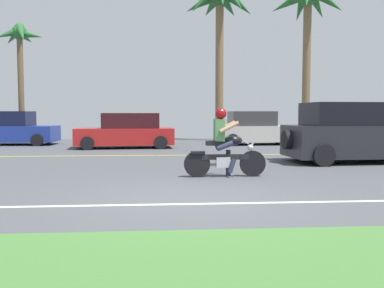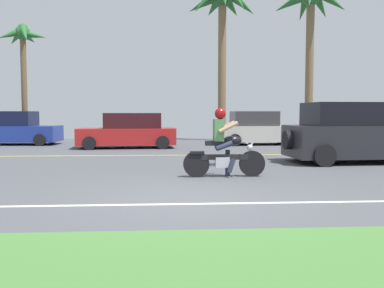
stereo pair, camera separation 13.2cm
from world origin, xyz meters
TOP-DOWN VIEW (x-y plane):
  - ground at (0.00, 3.00)m, footprint 56.00×30.00m
  - lane_line_near at (0.00, -0.43)m, footprint 50.40×0.12m
  - lane_line_far at (0.00, 7.79)m, footprint 50.40×0.12m
  - motorcyclist at (1.00, 2.54)m, footprint 1.95×0.64m
  - suv_nearby at (5.67, 5.26)m, footprint 4.84×2.28m
  - parked_car_0 at (-7.72, 13.46)m, footprint 4.35×2.11m
  - parked_car_1 at (-1.98, 11.15)m, footprint 4.30×2.13m
  - parked_car_2 at (4.04, 12.72)m, footprint 3.71×1.99m
  - parked_car_3 at (9.87, 13.41)m, footprint 4.09×2.17m
  - palm_tree_0 at (7.65, 15.84)m, footprint 4.22×4.09m
  - palm_tree_1 at (-7.59, 15.04)m, footprint 2.54×2.53m
  - palm_tree_2 at (2.75, 15.84)m, footprint 4.13×4.14m

SIDE VIEW (x-z plane):
  - ground at x=0.00m, z-range -0.04..0.00m
  - lane_line_near at x=0.00m, z-range 0.00..0.01m
  - lane_line_far at x=0.00m, z-range 0.00..0.01m
  - motorcyclist at x=1.00m, z-range -0.13..1.51m
  - parked_car_1 at x=-1.98m, z-range -0.05..1.47m
  - parked_car_2 at x=4.04m, z-range -0.06..1.54m
  - parked_car_3 at x=9.87m, z-range -0.05..1.54m
  - parked_car_0 at x=-7.72m, z-range -0.05..1.54m
  - suv_nearby at x=5.67m, z-range -0.02..1.81m
  - palm_tree_1 at x=-7.59m, z-range 1.93..7.95m
  - palm_tree_2 at x=2.75m, z-range 2.82..11.44m
  - palm_tree_0 at x=7.65m, z-range 2.90..11.68m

